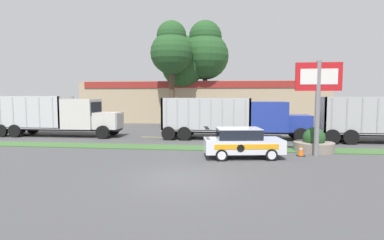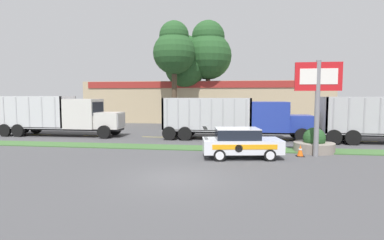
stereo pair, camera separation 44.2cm
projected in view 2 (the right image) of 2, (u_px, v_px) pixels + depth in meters
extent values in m
plane|color=#474749|center=(178.00, 178.00, 12.69)|extent=(600.00, 600.00, 0.00)
cube|color=#3D6633|center=(198.00, 148.00, 19.86)|extent=(120.00, 1.84, 0.06)
cube|color=yellow|center=(39.00, 135.00, 26.85)|extent=(2.40, 0.14, 0.01)
cube|color=yellow|center=(96.00, 136.00, 26.08)|extent=(2.40, 0.14, 0.01)
cube|color=yellow|center=(156.00, 137.00, 25.31)|extent=(2.40, 0.14, 0.01)
cube|color=yellow|center=(220.00, 138.00, 24.55)|extent=(2.40, 0.14, 0.01)
cube|color=yellow|center=(288.00, 140.00, 23.78)|extent=(2.40, 0.14, 0.01)
cube|color=yellow|center=(361.00, 141.00, 23.01)|extent=(2.40, 0.14, 0.01)
cube|color=black|center=(236.00, 132.00, 23.94)|extent=(11.58, 1.31, 0.18)
cube|color=#23389E|center=(299.00, 123.00, 23.19)|extent=(1.83, 1.96, 1.26)
cube|color=#B7B7BC|center=(312.00, 124.00, 23.05)|extent=(0.06, 1.67, 1.07)
cube|color=#23389E|center=(269.00, 116.00, 23.47)|extent=(2.79, 2.39, 2.30)
cube|color=black|center=(288.00, 111.00, 23.24)|extent=(0.04, 2.03, 1.03)
cylinder|color=silver|center=(250.00, 108.00, 22.86)|extent=(0.14, 0.14, 1.39)
cube|color=#B7B7BC|center=(207.00, 129.00, 24.25)|extent=(6.97, 2.39, 0.12)
cube|color=#B7B7BC|center=(250.00, 114.00, 23.67)|extent=(0.16, 2.39, 2.53)
cube|color=#B7B7BC|center=(166.00, 113.00, 24.64)|extent=(0.16, 2.39, 2.53)
cube|color=#B7B7BC|center=(206.00, 115.00, 23.05)|extent=(6.97, 0.16, 2.53)
cube|color=#B7B7BC|center=(208.00, 113.00, 25.25)|extent=(6.97, 0.16, 2.53)
cube|color=#A3A3A8|center=(167.00, 114.00, 23.39)|extent=(0.10, 0.04, 2.40)
cube|color=#A3A3A8|center=(178.00, 114.00, 23.26)|extent=(0.10, 0.04, 2.40)
cube|color=#A3A3A8|center=(189.00, 114.00, 23.14)|extent=(0.10, 0.04, 2.40)
cube|color=#A3A3A8|center=(200.00, 115.00, 23.02)|extent=(0.10, 0.04, 2.40)
cube|color=#A3A3A8|center=(211.00, 115.00, 22.89)|extent=(0.10, 0.04, 2.40)
cube|color=#A3A3A8|center=(223.00, 115.00, 22.77)|extent=(0.10, 0.04, 2.40)
cube|color=#A3A3A8|center=(234.00, 115.00, 22.64)|extent=(0.10, 0.04, 2.40)
cube|color=#A3A3A8|center=(246.00, 115.00, 22.52)|extent=(0.10, 0.04, 2.40)
cylinder|color=black|center=(302.00, 136.00, 22.09)|extent=(1.08, 0.30, 1.08)
cylinder|color=black|center=(296.00, 132.00, 24.41)|extent=(1.08, 0.30, 1.08)
cylinder|color=black|center=(169.00, 133.00, 23.52)|extent=(1.08, 0.30, 1.08)
cylinder|color=black|center=(175.00, 130.00, 25.84)|extent=(1.08, 0.30, 1.08)
cylinder|color=black|center=(185.00, 134.00, 23.35)|extent=(1.08, 0.30, 1.08)
cylinder|color=black|center=(190.00, 130.00, 25.66)|extent=(1.08, 0.30, 1.08)
cube|color=#ADADB2|center=(364.00, 132.00, 22.15)|extent=(6.15, 2.48, 0.12)
cube|color=#ADADB2|center=(322.00, 114.00, 22.47)|extent=(0.16, 2.48, 2.63)
cube|color=#ADADB2|center=(372.00, 116.00, 20.90)|extent=(6.15, 0.16, 2.63)
cube|color=#ADADB2|center=(358.00, 114.00, 23.19)|extent=(6.15, 0.16, 2.63)
cube|color=#99999E|center=(333.00, 115.00, 21.16)|extent=(0.10, 0.04, 2.50)
cube|color=#99999E|center=(349.00, 116.00, 21.02)|extent=(0.10, 0.04, 2.50)
cube|color=#99999E|center=(364.00, 116.00, 20.87)|extent=(0.10, 0.04, 2.50)
cube|color=#99999E|center=(380.00, 116.00, 20.73)|extent=(0.10, 0.04, 2.50)
cylinder|color=black|center=(334.00, 137.00, 21.32)|extent=(1.08, 0.30, 1.08)
cylinder|color=black|center=(324.00, 133.00, 23.72)|extent=(1.08, 0.30, 1.08)
cylinder|color=black|center=(353.00, 138.00, 21.14)|extent=(1.08, 0.30, 1.08)
cylinder|color=black|center=(341.00, 133.00, 23.55)|extent=(1.08, 0.30, 1.08)
cube|color=black|center=(63.00, 129.00, 26.08)|extent=(10.59, 1.29, 0.18)
cube|color=silver|center=(110.00, 120.00, 25.41)|extent=(2.05, 1.92, 1.37)
cube|color=#B7B7BC|center=(121.00, 120.00, 25.26)|extent=(0.06, 1.64, 1.17)
cube|color=silver|center=(84.00, 114.00, 25.70)|extent=(2.63, 2.35, 2.49)
cube|color=black|center=(98.00, 109.00, 25.48)|extent=(0.04, 1.99, 1.12)
cylinder|color=silver|center=(63.00, 105.00, 25.09)|extent=(0.14, 0.14, 1.43)
cube|color=silver|center=(39.00, 126.00, 26.40)|extent=(5.91, 2.35, 0.12)
cube|color=silver|center=(68.00, 112.00, 25.89)|extent=(0.16, 2.35, 2.68)
cube|color=silver|center=(9.00, 111.00, 26.70)|extent=(0.16, 2.35, 2.68)
cube|color=silver|center=(30.00, 112.00, 25.22)|extent=(5.91, 0.16, 2.68)
cube|color=silver|center=(46.00, 111.00, 27.37)|extent=(5.91, 0.16, 2.68)
cube|color=#B2B2B7|center=(4.00, 112.00, 25.45)|extent=(0.10, 0.04, 2.54)
cube|color=#B2B2B7|center=(16.00, 112.00, 25.29)|extent=(0.10, 0.04, 2.54)
cube|color=#B2B2B7|center=(29.00, 112.00, 25.12)|extent=(0.10, 0.04, 2.54)
cube|color=#B2B2B7|center=(42.00, 112.00, 24.95)|extent=(0.10, 0.04, 2.54)
cube|color=#B2B2B7|center=(55.00, 112.00, 24.78)|extent=(0.10, 0.04, 2.54)
cylinder|color=black|center=(104.00, 132.00, 24.35)|extent=(1.07, 0.30, 1.07)
cylinder|color=black|center=(115.00, 129.00, 26.62)|extent=(1.07, 0.30, 1.07)
cylinder|color=black|center=(5.00, 130.00, 25.62)|extent=(1.07, 0.30, 1.07)
cylinder|color=black|center=(24.00, 127.00, 27.90)|extent=(1.07, 0.30, 1.07)
cylinder|color=black|center=(18.00, 130.00, 25.44)|extent=(1.07, 0.30, 1.07)
cylinder|color=black|center=(36.00, 128.00, 27.72)|extent=(1.07, 0.30, 1.07)
cube|color=silver|center=(242.00, 146.00, 16.81)|extent=(4.58, 2.55, 0.75)
cube|color=black|center=(237.00, 134.00, 16.75)|extent=(2.62, 2.01, 0.57)
cube|color=silver|center=(237.00, 129.00, 16.73)|extent=(2.62, 2.01, 0.04)
cube|color=black|center=(205.00, 128.00, 16.69)|extent=(0.44, 1.52, 0.03)
cube|color=orange|center=(245.00, 147.00, 15.86)|extent=(3.43, 0.56, 0.26)
cylinder|color=black|center=(239.00, 149.00, 15.86)|extent=(0.41, 0.07, 0.41)
cylinder|color=black|center=(270.00, 155.00, 15.97)|extent=(0.67, 0.30, 0.64)
cylinder|color=silver|center=(270.00, 156.00, 15.86)|extent=(0.45, 0.08, 0.45)
cylinder|color=black|center=(261.00, 149.00, 17.76)|extent=(0.67, 0.30, 0.64)
cylinder|color=silver|center=(261.00, 149.00, 17.87)|extent=(0.45, 0.08, 0.45)
cylinder|color=black|center=(220.00, 155.00, 15.92)|extent=(0.67, 0.30, 0.64)
cylinder|color=silver|center=(220.00, 156.00, 15.82)|extent=(0.45, 0.08, 0.45)
cylinder|color=black|center=(216.00, 149.00, 17.72)|extent=(0.67, 0.30, 0.64)
cylinder|color=silver|center=(216.00, 149.00, 17.82)|extent=(0.45, 0.08, 0.45)
cylinder|color=gray|center=(317.00, 109.00, 16.99)|extent=(0.28, 0.28, 5.47)
cube|color=red|center=(318.00, 76.00, 16.84)|extent=(2.55, 0.16, 1.61)
cube|color=white|center=(319.00, 76.00, 16.76)|extent=(2.04, 0.02, 0.88)
cylinder|color=gray|center=(314.00, 147.00, 18.63)|extent=(2.44, 2.44, 0.59)
sphere|color=#234C23|center=(314.00, 138.00, 18.59)|extent=(1.34, 1.34, 1.34)
cube|color=black|center=(300.00, 156.00, 17.26)|extent=(0.46, 0.46, 0.03)
cone|color=#EA5B14|center=(300.00, 150.00, 17.23)|extent=(0.35, 0.35, 0.64)
cylinder|color=white|center=(300.00, 149.00, 17.23)|extent=(0.19, 0.19, 0.08)
cube|color=tan|center=(207.00, 102.00, 42.50)|extent=(31.15, 12.00, 5.30)
cube|color=maroon|center=(203.00, 85.00, 36.36)|extent=(29.59, 0.10, 0.80)
cylinder|color=#473828|center=(208.00, 96.00, 37.31)|extent=(0.58, 0.58, 6.78)
sphere|color=#234C23|center=(208.00, 56.00, 36.91)|extent=(5.78, 5.78, 5.78)
sphere|color=#234C23|center=(208.00, 37.00, 36.72)|extent=(4.04, 4.04, 4.04)
cylinder|color=#473828|center=(185.00, 101.00, 37.25)|extent=(0.61, 0.61, 5.66)
sphere|color=#234C23|center=(185.00, 67.00, 36.91)|extent=(5.13, 5.13, 5.13)
sphere|color=#234C23|center=(185.00, 50.00, 36.74)|extent=(3.59, 3.59, 3.59)
cylinder|color=#473828|center=(174.00, 96.00, 34.48)|extent=(0.60, 0.60, 7.02)
sphere|color=#234C23|center=(174.00, 53.00, 34.08)|extent=(4.82, 4.82, 4.82)
sphere|color=#234C23|center=(174.00, 36.00, 33.93)|extent=(3.37, 3.37, 3.37)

